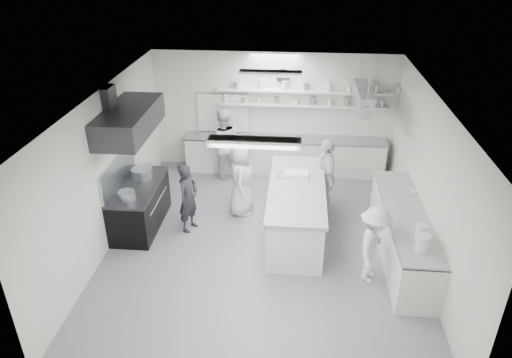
# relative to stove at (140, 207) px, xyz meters

# --- Properties ---
(floor) EXTENTS (6.00, 7.00, 0.02)m
(floor) POSITION_rel_stove_xyz_m (2.60, -0.40, -0.46)
(floor) COLOR slate
(floor) RESTS_ON ground
(ceiling) EXTENTS (6.00, 7.00, 0.02)m
(ceiling) POSITION_rel_stove_xyz_m (2.60, -0.40, 2.56)
(ceiling) COLOR white
(ceiling) RESTS_ON wall_back
(wall_back) EXTENTS (6.00, 0.04, 3.00)m
(wall_back) POSITION_rel_stove_xyz_m (2.60, 3.10, 1.05)
(wall_back) COLOR beige
(wall_back) RESTS_ON floor
(wall_front) EXTENTS (6.00, 0.04, 3.00)m
(wall_front) POSITION_rel_stove_xyz_m (2.60, -3.90, 1.05)
(wall_front) COLOR beige
(wall_front) RESTS_ON floor
(wall_left) EXTENTS (0.04, 7.00, 3.00)m
(wall_left) POSITION_rel_stove_xyz_m (-0.40, -0.40, 1.05)
(wall_left) COLOR beige
(wall_left) RESTS_ON floor
(wall_right) EXTENTS (0.04, 7.00, 3.00)m
(wall_right) POSITION_rel_stove_xyz_m (5.60, -0.40, 1.05)
(wall_right) COLOR beige
(wall_right) RESTS_ON floor
(stove) EXTENTS (0.80, 1.80, 0.90)m
(stove) POSITION_rel_stove_xyz_m (0.00, 0.00, 0.00)
(stove) COLOR black
(stove) RESTS_ON floor
(exhaust_hood) EXTENTS (0.85, 2.00, 0.50)m
(exhaust_hood) POSITION_rel_stove_xyz_m (0.00, -0.00, 1.90)
(exhaust_hood) COLOR #2D2D30
(exhaust_hood) RESTS_ON wall_left
(back_counter) EXTENTS (5.00, 0.60, 0.92)m
(back_counter) POSITION_rel_stove_xyz_m (2.90, 2.80, 0.01)
(back_counter) COLOR silver
(back_counter) RESTS_ON floor
(shelf_lower) EXTENTS (4.20, 0.26, 0.04)m
(shelf_lower) POSITION_rel_stove_xyz_m (3.30, 2.97, 1.30)
(shelf_lower) COLOR silver
(shelf_lower) RESTS_ON wall_back
(shelf_upper) EXTENTS (4.20, 0.26, 0.04)m
(shelf_upper) POSITION_rel_stove_xyz_m (3.30, 2.97, 1.65)
(shelf_upper) COLOR silver
(shelf_upper) RESTS_ON wall_back
(pass_through_window) EXTENTS (1.30, 0.04, 1.00)m
(pass_through_window) POSITION_rel_stove_xyz_m (1.30, 3.08, 1.00)
(pass_through_window) COLOR black
(pass_through_window) RESTS_ON wall_back
(wall_clock) EXTENTS (0.32, 0.05, 0.32)m
(wall_clock) POSITION_rel_stove_xyz_m (2.80, 3.06, 2.00)
(wall_clock) COLOR silver
(wall_clock) RESTS_ON wall_back
(right_counter) EXTENTS (0.74, 3.30, 0.94)m
(right_counter) POSITION_rel_stove_xyz_m (5.25, -0.60, 0.02)
(right_counter) COLOR silver
(right_counter) RESTS_ON floor
(pot_rack) EXTENTS (0.30, 1.60, 0.40)m
(pot_rack) POSITION_rel_stove_xyz_m (4.60, 2.00, 1.85)
(pot_rack) COLOR #A4ABB4
(pot_rack) RESTS_ON ceiling
(light_fixture_front) EXTENTS (1.30, 0.25, 0.10)m
(light_fixture_front) POSITION_rel_stove_xyz_m (2.60, -2.20, 2.49)
(light_fixture_front) COLOR silver
(light_fixture_front) RESTS_ON ceiling
(light_fixture_rear) EXTENTS (1.30, 0.25, 0.10)m
(light_fixture_rear) POSITION_rel_stove_xyz_m (2.60, 1.40, 2.49)
(light_fixture_rear) COLOR silver
(light_fixture_rear) RESTS_ON ceiling
(prep_island) EXTENTS (1.04, 2.77, 1.02)m
(prep_island) POSITION_rel_stove_xyz_m (3.23, 0.01, 0.06)
(prep_island) COLOR silver
(prep_island) RESTS_ON floor
(stove_pot) EXTENTS (0.42, 0.42, 0.25)m
(stove_pot) POSITION_rel_stove_xyz_m (0.00, 0.34, 0.59)
(stove_pot) COLOR #A4ABB4
(stove_pot) RESTS_ON stove
(cook_stove) EXTENTS (0.52, 0.63, 1.48)m
(cook_stove) POSITION_rel_stove_xyz_m (1.05, -0.05, 0.29)
(cook_stove) COLOR black
(cook_stove) RESTS_ON floor
(cook_back) EXTENTS (1.00, 0.86, 1.78)m
(cook_back) POSITION_rel_stove_xyz_m (1.39, 2.41, 0.44)
(cook_back) COLOR silver
(cook_back) RESTS_ON floor
(cook_island_left) EXTENTS (0.55, 0.83, 1.67)m
(cook_island_left) POSITION_rel_stove_xyz_m (2.04, 0.71, 0.38)
(cook_island_left) COLOR silver
(cook_island_left) RESTS_ON floor
(cook_island_right) EXTENTS (0.59, 1.06, 1.71)m
(cook_island_right) POSITION_rel_stove_xyz_m (3.84, 0.93, 0.41)
(cook_island_right) COLOR silver
(cook_island_right) RESTS_ON floor
(cook_right) EXTENTS (0.82, 1.07, 1.46)m
(cook_right) POSITION_rel_stove_xyz_m (4.58, -1.35, 0.28)
(cook_right) COLOR silver
(cook_right) RESTS_ON floor
(bowl_island_a) EXTENTS (0.34, 0.34, 0.07)m
(bowl_island_a) POSITION_rel_stove_xyz_m (2.96, 0.48, 0.60)
(bowl_island_a) COLOR #A4ABB4
(bowl_island_a) RESTS_ON prep_island
(bowl_island_b) EXTENTS (0.24, 0.24, 0.06)m
(bowl_island_b) POSITION_rel_stove_xyz_m (3.34, -0.48, 0.60)
(bowl_island_b) COLOR silver
(bowl_island_b) RESTS_ON prep_island
(bowl_right) EXTENTS (0.30, 0.30, 0.06)m
(bowl_right) POSITION_rel_stove_xyz_m (5.44, 0.14, 0.52)
(bowl_right) COLOR silver
(bowl_right) RESTS_ON right_counter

